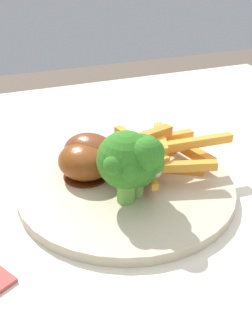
{
  "coord_description": "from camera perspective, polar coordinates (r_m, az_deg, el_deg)",
  "views": [
    {
      "loc": [
        -0.12,
        -0.33,
        0.98
      ],
      "look_at": [
        0.02,
        0.03,
        0.76
      ],
      "focal_mm": 42.67,
      "sensor_mm": 36.0,
      "label": 1
    }
  ],
  "objects": [
    {
      "name": "dining_table",
      "position": [
        0.51,
        -0.9,
        -15.66
      ],
      "size": [
        0.96,
        0.85,
        0.72
      ],
      "color": "silver",
      "rests_on": "ground_plane"
    },
    {
      "name": "dinner_plate",
      "position": [
        0.46,
        0.0,
        -2.79
      ],
      "size": [
        0.25,
        0.25,
        0.01
      ],
      "primitive_type": "cylinder",
      "color": "beige",
      "rests_on": "dining_table"
    },
    {
      "name": "broccoli_floret_front",
      "position": [
        0.42,
        1.69,
        0.32
      ],
      "size": [
        0.05,
        0.05,
        0.06
      ],
      "color": "#86B75F",
      "rests_on": "dinner_plate"
    },
    {
      "name": "broccoli_floret_middle",
      "position": [
        0.4,
        0.68,
        1.22
      ],
      "size": [
        0.07,
        0.07,
        0.08
      ],
      "color": "#73B947",
      "rests_on": "dinner_plate"
    },
    {
      "name": "carrot_fries_pile",
      "position": [
        0.48,
        4.97,
        2.43
      ],
      "size": [
        0.16,
        0.13,
        0.05
      ],
      "color": "orange",
      "rests_on": "dinner_plate"
    },
    {
      "name": "chicken_drumstick_near",
      "position": [
        0.46,
        -5.43,
        0.81
      ],
      "size": [
        0.1,
        0.1,
        0.04
      ],
      "color": "#58240C",
      "rests_on": "dinner_plate"
    },
    {
      "name": "chicken_drumstick_far",
      "position": [
        0.47,
        -4.56,
        1.98
      ],
      "size": [
        0.11,
        0.11,
        0.05
      ],
      "color": "#542311",
      "rests_on": "dinner_plate"
    }
  ]
}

